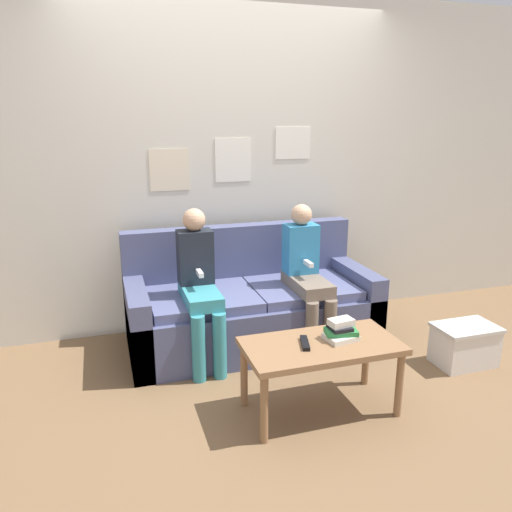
{
  "coord_description": "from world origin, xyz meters",
  "views": [
    {
      "loc": [
        -1.03,
        -2.87,
        1.68
      ],
      "look_at": [
        0.0,
        0.38,
        0.72
      ],
      "focal_mm": 35.0,
      "sensor_mm": 36.0,
      "label": 1
    }
  ],
  "objects_px": {
    "person_right": "(307,272)",
    "storage_box": "(465,345)",
    "couch": "(250,307)",
    "tv_remote": "(305,343)",
    "coffee_table": "(321,352)",
    "person_left": "(199,281)"
  },
  "relations": [
    {
      "from": "couch",
      "to": "tv_remote",
      "type": "relative_size",
      "value": 10.48
    },
    {
      "from": "person_left",
      "to": "tv_remote",
      "type": "xyz_separation_m",
      "value": [
        0.44,
        -0.82,
        -0.15
      ]
    },
    {
      "from": "person_right",
      "to": "tv_remote",
      "type": "bearing_deg",
      "value": -113.53
    },
    {
      "from": "couch",
      "to": "person_right",
      "type": "bearing_deg",
      "value": -27.88
    },
    {
      "from": "coffee_table",
      "to": "person_left",
      "type": "height_order",
      "value": "person_left"
    },
    {
      "from": "couch",
      "to": "coffee_table",
      "type": "distance_m",
      "value": 1.03
    },
    {
      "from": "couch",
      "to": "tv_remote",
      "type": "height_order",
      "value": "couch"
    },
    {
      "from": "person_right",
      "to": "storage_box",
      "type": "distance_m",
      "value": 1.21
    },
    {
      "from": "person_right",
      "to": "storage_box",
      "type": "bearing_deg",
      "value": -32.62
    },
    {
      "from": "coffee_table",
      "to": "storage_box",
      "type": "xyz_separation_m",
      "value": [
        1.2,
        0.22,
        -0.23
      ]
    },
    {
      "from": "couch",
      "to": "storage_box",
      "type": "distance_m",
      "value": 1.55
    },
    {
      "from": "couch",
      "to": "tv_remote",
      "type": "bearing_deg",
      "value": -89.14
    },
    {
      "from": "tv_remote",
      "to": "storage_box",
      "type": "bearing_deg",
      "value": 25.43
    },
    {
      "from": "person_left",
      "to": "tv_remote",
      "type": "bearing_deg",
      "value": -61.82
    },
    {
      "from": "coffee_table",
      "to": "storage_box",
      "type": "bearing_deg",
      "value": 10.34
    },
    {
      "from": "couch",
      "to": "person_left",
      "type": "bearing_deg",
      "value": -155.36
    },
    {
      "from": "coffee_table",
      "to": "tv_remote",
      "type": "distance_m",
      "value": 0.12
    },
    {
      "from": "storage_box",
      "to": "coffee_table",
      "type": "bearing_deg",
      "value": -169.66
    },
    {
      "from": "person_right",
      "to": "storage_box",
      "type": "xyz_separation_m",
      "value": [
        0.95,
        -0.61,
        -0.44
      ]
    },
    {
      "from": "coffee_table",
      "to": "tv_remote",
      "type": "relative_size",
      "value": 5.15
    },
    {
      "from": "storage_box",
      "to": "tv_remote",
      "type": "bearing_deg",
      "value": -170.79
    },
    {
      "from": "couch",
      "to": "person_right",
      "type": "relative_size",
      "value": 1.72
    }
  ]
}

